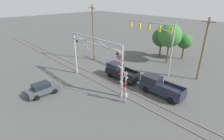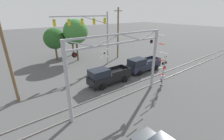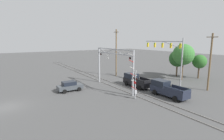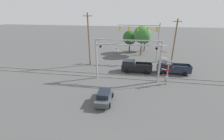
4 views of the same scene
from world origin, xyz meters
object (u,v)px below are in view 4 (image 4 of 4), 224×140
object	(u,v)px
traffic_signal_span	(148,35)
background_tree_far_left_verge	(145,38)
background_tree_beyond_span	(130,38)
background_tree_far_right_verge	(142,35)
utility_pole_left	(89,40)
pickup_truck_following	(172,68)
crossing_signal_mast	(167,72)
sedan_waiting	(104,96)
utility_pole_right	(175,40)
crossing_gantry	(127,55)
pickup_truck_lead	(135,66)

from	to	relation	value
traffic_signal_span	background_tree_far_left_verge	world-z (taller)	traffic_signal_span
background_tree_beyond_span	background_tree_far_left_verge	bearing A→B (deg)	24.83
background_tree_far_right_verge	utility_pole_left	bearing A→B (deg)	-140.06
background_tree_beyond_span	background_tree_far_right_verge	bearing A→B (deg)	-38.23
pickup_truck_following	background_tree_beyond_span	size ratio (longest dim) A/B	0.99
traffic_signal_span	background_tree_far_right_verge	distance (m)	5.13
crossing_signal_mast	sedan_waiting	size ratio (longest dim) A/B	1.59
pickup_truck_following	utility_pole_right	distance (m)	8.87
crossing_gantry	background_tree_far_left_verge	bearing A→B (deg)	79.37
crossing_gantry	utility_pole_left	xyz separation A→B (m)	(-8.09, 6.07, 1.13)
pickup_truck_lead	utility_pole_right	world-z (taller)	utility_pole_right
utility_pole_left	background_tree_far_left_verge	bearing A→B (deg)	48.50
crossing_signal_mast	background_tree_far_left_verge	distance (m)	20.12
crossing_gantry	traffic_signal_span	xyz separation A→B (m)	(3.57, 10.05, 1.69)
pickup_truck_lead	pickup_truck_following	distance (m)	6.65
sedan_waiting	background_tree_beyond_span	size ratio (longest dim) A/B	0.68
crossing_signal_mast	background_tree_far_right_verge	distance (m)	16.32
pickup_truck_lead	background_tree_far_left_verge	xyz separation A→B (m)	(2.35, 15.54, 2.53)
crossing_gantry	utility_pole_left	size ratio (longest dim) A/B	1.00
crossing_gantry	pickup_truck_following	size ratio (longest dim) A/B	1.79
traffic_signal_span	crossing_gantry	bearing A→B (deg)	-109.53
traffic_signal_span	pickup_truck_lead	world-z (taller)	traffic_signal_span
pickup_truck_following	utility_pole_left	distance (m)	16.69
crossing_gantry	pickup_truck_following	distance (m)	9.44
pickup_truck_lead	background_tree_beyond_span	size ratio (longest dim) A/B	0.95
crossing_gantry	background_tree_far_left_verge	size ratio (longest dim) A/B	2.05
crossing_gantry	pickup_truck_following	xyz separation A→B (m)	(7.92, 4.07, -3.16)
crossing_gantry	background_tree_beyond_span	size ratio (longest dim) A/B	1.77
traffic_signal_span	background_tree_beyond_span	world-z (taller)	traffic_signal_span
crossing_signal_mast	background_tree_far_left_verge	size ratio (longest dim) A/B	1.24
crossing_signal_mast	crossing_gantry	bearing A→B (deg)	174.48
sedan_waiting	utility_pole_left	distance (m)	14.89
utility_pole_right	background_tree_far_left_verge	bearing A→B (deg)	129.16
pickup_truck_following	background_tree_far_left_verge	xyz separation A→B (m)	(-4.29, 15.25, 2.53)
traffic_signal_span	background_tree_beyond_span	size ratio (longest dim) A/B	1.50
crossing_signal_mast	pickup_truck_lead	world-z (taller)	crossing_signal_mast
crossing_signal_mast	sedan_waiting	bearing A→B (deg)	-143.39
crossing_signal_mast	background_tree_far_right_verge	size ratio (longest dim) A/B	0.86
sedan_waiting	background_tree_far_right_verge	bearing A→B (deg)	77.24
crossing_signal_mast	sedan_waiting	xyz separation A→B (m)	(-8.49, -6.31, -1.32)
utility_pole_left	background_tree_far_right_verge	size ratio (longest dim) A/B	1.42
background_tree_far_right_verge	pickup_truck_lead	bearing A→B (deg)	-96.85
utility_pole_right	sedan_waiting	bearing A→B (deg)	-122.36
utility_pole_left	utility_pole_right	xyz separation A→B (m)	(17.70, 5.90, -0.62)
traffic_signal_span	background_tree_far_right_verge	world-z (taller)	traffic_signal_span
sedan_waiting	background_tree_far_right_verge	xyz separation A→B (m)	(4.97, 21.94, 4.40)
traffic_signal_span	background_tree_far_left_verge	xyz separation A→B (m)	(0.06, 9.26, -2.33)
pickup_truck_lead	background_tree_far_right_verge	distance (m)	12.08
utility_pole_left	pickup_truck_lead	bearing A→B (deg)	-13.77
pickup_truck_following	sedan_waiting	bearing A→B (deg)	-133.09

